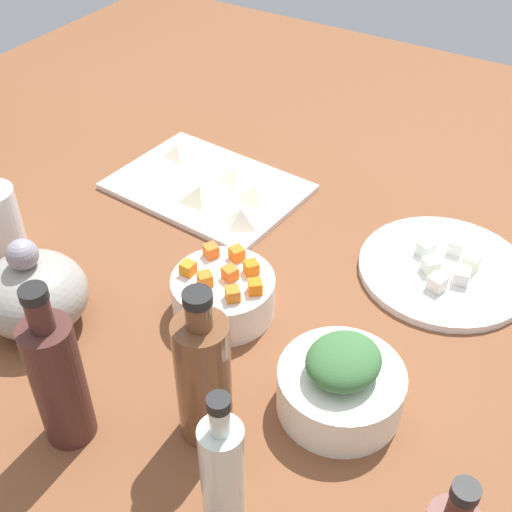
% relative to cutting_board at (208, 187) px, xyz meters
% --- Properties ---
extents(tabletop, '(1.90, 1.90, 0.03)m').
position_rel_cutting_board_xyz_m(tabletop, '(-0.20, 0.16, -0.02)').
color(tabletop, brown).
rests_on(tabletop, ground).
extents(cutting_board, '(0.33, 0.25, 0.01)m').
position_rel_cutting_board_xyz_m(cutting_board, '(0.00, 0.00, 0.00)').
color(cutting_board, white).
rests_on(cutting_board, tabletop).
extents(plate_tofu, '(0.25, 0.25, 0.01)m').
position_rel_cutting_board_xyz_m(plate_tofu, '(-0.42, -0.00, 0.00)').
color(plate_tofu, white).
rests_on(plate_tofu, tabletop).
extents(bowl_greens, '(0.15, 0.15, 0.06)m').
position_rel_cutting_board_xyz_m(bowl_greens, '(-0.40, 0.30, 0.02)').
color(bowl_greens, white).
rests_on(bowl_greens, tabletop).
extents(bowl_carrots, '(0.14, 0.14, 0.06)m').
position_rel_cutting_board_xyz_m(bowl_carrots, '(-0.19, 0.24, 0.02)').
color(bowl_carrots, white).
rests_on(bowl_carrots, tabletop).
extents(teapot, '(0.16, 0.14, 0.14)m').
position_rel_cutting_board_xyz_m(teapot, '(0.01, 0.38, 0.05)').
color(teapot, gray).
rests_on(teapot, tabletop).
extents(bottle_0, '(0.04, 0.04, 0.19)m').
position_rel_cutting_board_xyz_m(bottle_0, '(-0.36, 0.49, 0.07)').
color(bottle_0, silver).
rests_on(bottle_0, tabletop).
extents(bottle_1, '(0.06, 0.06, 0.22)m').
position_rel_cutting_board_xyz_m(bottle_1, '(-0.15, 0.49, 0.09)').
color(bottle_1, '#482621').
rests_on(bottle_1, tabletop).
extents(bottle_3, '(0.06, 0.06, 0.21)m').
position_rel_cutting_board_xyz_m(bottle_3, '(-0.28, 0.41, 0.09)').
color(bottle_3, brown).
rests_on(bottle_3, tabletop).
extents(carrot_cube_0, '(0.02, 0.02, 0.02)m').
position_rel_cutting_board_xyz_m(carrot_cube_0, '(-0.20, 0.23, 0.06)').
color(carrot_cube_0, orange).
rests_on(carrot_cube_0, bowl_carrots).
extents(carrot_cube_1, '(0.03, 0.03, 0.02)m').
position_rel_cutting_board_xyz_m(carrot_cube_1, '(-0.22, 0.26, 0.06)').
color(carrot_cube_1, orange).
rests_on(carrot_cube_1, bowl_carrots).
extents(carrot_cube_2, '(0.03, 0.03, 0.02)m').
position_rel_cutting_board_xyz_m(carrot_cube_2, '(-0.18, 0.26, 0.06)').
color(carrot_cube_2, orange).
rests_on(carrot_cube_2, bowl_carrots).
extents(carrot_cube_3, '(0.02, 0.02, 0.02)m').
position_rel_cutting_board_xyz_m(carrot_cube_3, '(-0.18, 0.19, 0.06)').
color(carrot_cube_3, orange).
rests_on(carrot_cube_3, bowl_carrots).
extents(carrot_cube_4, '(0.03, 0.03, 0.02)m').
position_rel_cutting_board_xyz_m(carrot_cube_4, '(-0.24, 0.23, 0.06)').
color(carrot_cube_4, orange).
rests_on(carrot_cube_4, bowl_carrots).
extents(carrot_cube_5, '(0.02, 0.02, 0.02)m').
position_rel_cutting_board_xyz_m(carrot_cube_5, '(-0.15, 0.20, 0.06)').
color(carrot_cube_5, orange).
rests_on(carrot_cube_5, bowl_carrots).
extents(carrot_cube_6, '(0.03, 0.03, 0.02)m').
position_rel_cutting_board_xyz_m(carrot_cube_6, '(-0.22, 0.20, 0.06)').
color(carrot_cube_6, orange).
rests_on(carrot_cube_6, bowl_carrots).
extents(carrot_cube_7, '(0.02, 0.02, 0.02)m').
position_rel_cutting_board_xyz_m(carrot_cube_7, '(-0.14, 0.25, 0.06)').
color(carrot_cube_7, orange).
rests_on(carrot_cube_7, bowl_carrots).
extents(chopped_greens_mound, '(0.10, 0.11, 0.04)m').
position_rel_cutting_board_xyz_m(chopped_greens_mound, '(-0.40, 0.30, 0.08)').
color(chopped_greens_mound, '#396939').
rests_on(chopped_greens_mound, bowl_greens).
extents(tofu_cube_0, '(0.03, 0.03, 0.02)m').
position_rel_cutting_board_xyz_m(tofu_cube_0, '(-0.46, 0.02, 0.02)').
color(tofu_cube_0, silver).
rests_on(tofu_cube_0, plate_tofu).
extents(tofu_cube_1, '(0.02, 0.02, 0.02)m').
position_rel_cutting_board_xyz_m(tofu_cube_1, '(-0.43, -0.04, 0.02)').
color(tofu_cube_1, white).
rests_on(tofu_cube_1, plate_tofu).
extents(tofu_cube_2, '(0.03, 0.03, 0.02)m').
position_rel_cutting_board_xyz_m(tofu_cube_2, '(-0.39, -0.01, 0.02)').
color(tofu_cube_2, white).
rests_on(tofu_cube_2, plate_tofu).
extents(tofu_cube_3, '(0.03, 0.03, 0.02)m').
position_rel_cutting_board_xyz_m(tofu_cube_3, '(-0.41, 0.02, 0.02)').
color(tofu_cube_3, white).
rests_on(tofu_cube_3, plate_tofu).
extents(tofu_cube_4, '(0.02, 0.02, 0.02)m').
position_rel_cutting_board_xyz_m(tofu_cube_4, '(-0.46, -0.02, 0.02)').
color(tofu_cube_4, '#EBF3CD').
rests_on(tofu_cube_4, plate_tofu).
extents(tofu_cube_5, '(0.03, 0.03, 0.02)m').
position_rel_cutting_board_xyz_m(tofu_cube_5, '(-0.43, 0.05, 0.02)').
color(tofu_cube_5, silver).
rests_on(tofu_cube_5, plate_tofu).
extents(dumpling_0, '(0.05, 0.05, 0.03)m').
position_rel_cutting_board_xyz_m(dumpling_0, '(-0.11, 0.07, 0.02)').
color(dumpling_0, beige).
rests_on(dumpling_0, cutting_board).
extents(dumpling_1, '(0.07, 0.08, 0.03)m').
position_rel_cutting_board_xyz_m(dumpling_1, '(-0.04, -0.04, 0.02)').
color(dumpling_1, beige).
rests_on(dumpling_1, cutting_board).
extents(dumpling_2, '(0.08, 0.08, 0.03)m').
position_rel_cutting_board_xyz_m(dumpling_2, '(-0.02, 0.04, 0.02)').
color(dumpling_2, beige).
rests_on(dumpling_2, cutting_board).
extents(dumpling_3, '(0.07, 0.07, 0.02)m').
position_rel_cutting_board_xyz_m(dumpling_3, '(0.10, -0.05, 0.02)').
color(dumpling_3, beige).
rests_on(dumpling_3, cutting_board).
extents(dumpling_4, '(0.08, 0.08, 0.03)m').
position_rel_cutting_board_xyz_m(dumpling_4, '(-0.09, -0.01, 0.02)').
color(dumpling_4, beige).
rests_on(dumpling_4, cutting_board).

